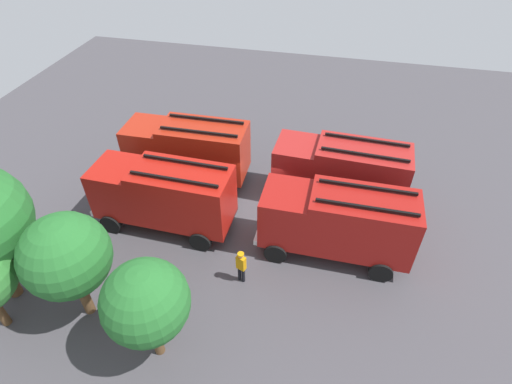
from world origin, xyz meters
The scene contains 11 objects.
ground_plane centered at (0.00, 0.00, 0.00)m, with size 46.23×46.23×0.00m, color #423F44.
fire_truck_0 centered at (-4.22, -1.95, 2.15)m, with size 7.31×3.03×3.88m.
fire_truck_1 centered at (4.53, -2.04, 2.15)m, with size 7.23×2.84×3.88m.
fire_truck_2 centered at (-4.36, 2.02, 2.15)m, with size 7.21×2.79×3.88m.
fire_truck_3 centered at (4.27, 2.04, 2.15)m, with size 7.26×2.91×3.88m.
firefighter_0 centered at (-0.40, 4.71, 1.04)m, with size 0.48×0.37×1.84m.
firefighter_1 centered at (-7.01, -5.07, 0.97)m, with size 0.45×0.48×1.72m.
tree_0 centered at (1.89, 8.81, 3.27)m, with size 3.14×3.14×4.87m.
tree_1 centered at (5.58, 7.75, 3.55)m, with size 3.41×3.41×5.28m.
traffic_cone_0 centered at (7.15, -4.63, 0.36)m, with size 0.51×0.51×0.72m, color #F2600C.
lamppost centered at (10.72, 4.77, 3.57)m, with size 0.36×0.36×6.03m.
Camera 1 is at (-3.68, 15.93, 15.24)m, focal length 28.29 mm.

